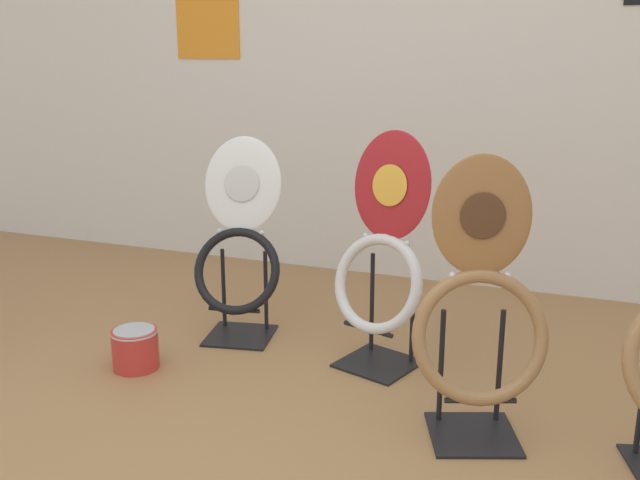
{
  "coord_description": "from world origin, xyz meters",
  "views": [
    {
      "loc": [
        0.88,
        -1.29,
        1.24
      ],
      "look_at": [
        -0.03,
        1.08,
        0.55
      ],
      "focal_mm": 40.0,
      "sensor_mm": 36.0,
      "label": 1
    }
  ],
  "objects_px": {
    "toilet_seat_display_woodgrain": "(480,314)",
    "toilet_seat_display_crimson_swirl": "(382,261)",
    "paint_can": "(135,348)",
    "toilet_seat_display_white_plain": "(239,243)"
  },
  "relations": [
    {
      "from": "toilet_seat_display_crimson_swirl",
      "to": "toilet_seat_display_woodgrain",
      "type": "bearing_deg",
      "value": -43.69
    },
    {
      "from": "toilet_seat_display_white_plain",
      "to": "paint_can",
      "type": "distance_m",
      "value": 0.62
    },
    {
      "from": "toilet_seat_display_woodgrain",
      "to": "paint_can",
      "type": "distance_m",
      "value": 1.38
    },
    {
      "from": "toilet_seat_display_crimson_swirl",
      "to": "paint_can",
      "type": "height_order",
      "value": "toilet_seat_display_crimson_swirl"
    },
    {
      "from": "paint_can",
      "to": "toilet_seat_display_woodgrain",
      "type": "bearing_deg",
      "value": -1.83
    },
    {
      "from": "toilet_seat_display_crimson_swirl",
      "to": "paint_can",
      "type": "xyz_separation_m",
      "value": [
        -0.9,
        -0.38,
        -0.35
      ]
    },
    {
      "from": "toilet_seat_display_woodgrain",
      "to": "toilet_seat_display_crimson_swirl",
      "type": "distance_m",
      "value": 0.61
    },
    {
      "from": "toilet_seat_display_crimson_swirl",
      "to": "paint_can",
      "type": "bearing_deg",
      "value": -157.11
    },
    {
      "from": "toilet_seat_display_white_plain",
      "to": "toilet_seat_display_crimson_swirl",
      "type": "xyz_separation_m",
      "value": [
        0.66,
        -0.08,
        0.02
      ]
    },
    {
      "from": "paint_can",
      "to": "toilet_seat_display_white_plain",
      "type": "bearing_deg",
      "value": 62.83
    }
  ]
}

